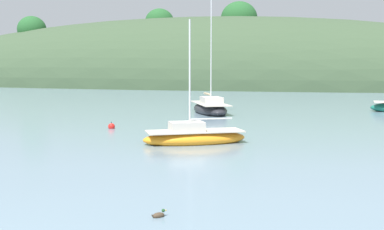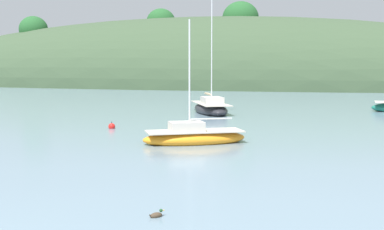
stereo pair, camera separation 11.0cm
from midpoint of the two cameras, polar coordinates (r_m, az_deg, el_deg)
far_shoreline_hill at (r=101.15m, az=-1.16°, el=3.49°), size 150.00×36.00×32.11m
sailboat_cream_ketch at (r=24.62m, az=0.34°, el=-2.63°), size 5.59×4.41×6.54m
sailboat_navy_dinghy at (r=41.12m, az=2.34°, el=0.84°), size 5.60×7.52×10.69m
mooring_buoy_inner at (r=31.09m, az=-9.52°, el=-1.38°), size 0.44×0.44×0.54m
duck_lone_left at (r=12.71m, az=-4.06°, el=-11.91°), size 0.36×0.37×0.24m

